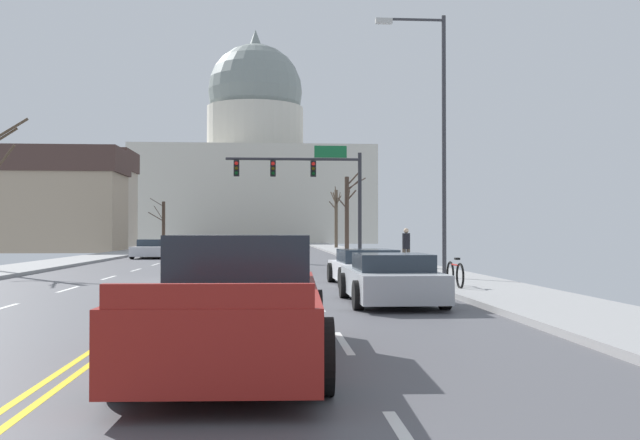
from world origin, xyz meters
TOP-DOWN VIEW (x-y plane):
  - ground at (0.00, -0.00)m, footprint 20.00×180.00m
  - signal_gantry at (4.75, 16.52)m, footprint 7.91×0.41m
  - street_lamp_right at (7.91, -1.12)m, footprint 2.38×0.24m
  - capitol_building at (0.00, 84.64)m, footprint 34.63×23.71m
  - sedan_near_00 at (1.86, 12.13)m, footprint 2.10×4.27m
  - sedan_near_01 at (2.01, 4.78)m, footprint 2.08×4.34m
  - sedan_near_02 at (5.42, -2.29)m, footprint 2.24×4.56m
  - sedan_near_03 at (5.22, -7.96)m, footprint 2.12×4.50m
  - pickup_truck_near_04 at (1.97, -15.18)m, footprint 2.46×5.83m
  - sedan_oncoming_00 at (-5.14, 21.24)m, footprint 2.23×4.61m
  - sedan_oncoming_01 at (-2.05, 32.58)m, footprint 2.21×4.47m
  - flank_building_00 at (-15.80, 34.98)m, footprint 12.07×6.47m
  - flank_building_01 at (-15.73, 46.52)m, footprint 9.09×6.74m
  - bare_tree_00 at (7.99, 26.75)m, footprint 2.18×1.65m
  - bare_tree_02 at (8.74, 43.78)m, footprint 1.21×2.57m
  - bare_tree_03 at (-8.85, 50.48)m, footprint 1.64×1.73m
  - pedestrian_00 at (8.26, 5.85)m, footprint 0.35×0.34m
  - bicycle_parked at (7.57, -4.85)m, footprint 0.12×1.77m

SIDE VIEW (x-z plane):
  - ground at x=0.00m, z-range -0.08..0.12m
  - bicycle_parked at x=7.57m, z-range 0.06..0.91m
  - sedan_near_02 at x=5.42m, z-range -0.03..1.10m
  - sedan_near_00 at x=1.86m, z-range -0.03..1.13m
  - sedan_near_03 at x=5.22m, z-range -0.03..1.14m
  - sedan_oncoming_00 at x=-5.14m, z-range -0.04..1.15m
  - sedan_near_01 at x=2.01m, z-range -0.02..1.15m
  - sedan_oncoming_01 at x=-2.05m, z-range -0.04..1.19m
  - pickup_truck_near_04 at x=1.97m, z-range -0.08..1.55m
  - pedestrian_00 at x=8.26m, z-range 0.23..1.93m
  - bare_tree_03 at x=-8.85m, z-range 0.08..5.10m
  - bare_tree_00 at x=7.99m, z-range 0.23..6.10m
  - bare_tree_02 at x=8.74m, z-range 0.28..6.14m
  - flank_building_00 at x=-15.80m, z-range 0.06..8.60m
  - signal_gantry at x=4.75m, z-range 1.58..8.15m
  - flank_building_01 at x=-15.73m, z-range 0.06..9.74m
  - street_lamp_right at x=7.91m, z-range 0.90..9.71m
  - capitol_building at x=0.00m, z-range -5.43..27.58m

